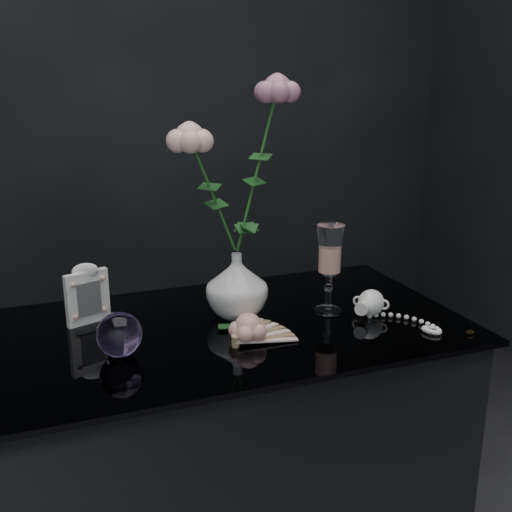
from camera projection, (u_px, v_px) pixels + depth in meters
name	position (u px, v px, depth m)	size (l,w,h in m)	color
table	(229.00, 472.00, 1.43)	(1.05, 0.58, 0.76)	black
vase	(237.00, 285.00, 1.36)	(0.14, 0.14, 0.15)	white
wine_glass	(329.00, 269.00, 1.38)	(0.06, 0.06, 0.21)	white
picture_frame	(87.00, 293.00, 1.32)	(0.10, 0.08, 0.14)	white
paperweight	(119.00, 334.00, 1.17)	(0.09, 0.09, 0.09)	#AB83D5
paper_fan	(235.00, 340.00, 1.22)	(0.26, 0.21, 0.03)	#FCE6CA
loose_rose	(248.00, 327.00, 1.24)	(0.14, 0.18, 0.06)	#E7A295
pearl_jar	(371.00, 302.00, 1.38)	(0.21, 0.22, 0.06)	white
roses	(237.00, 165.00, 1.28)	(0.28, 0.12, 0.44)	#FBBAA9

